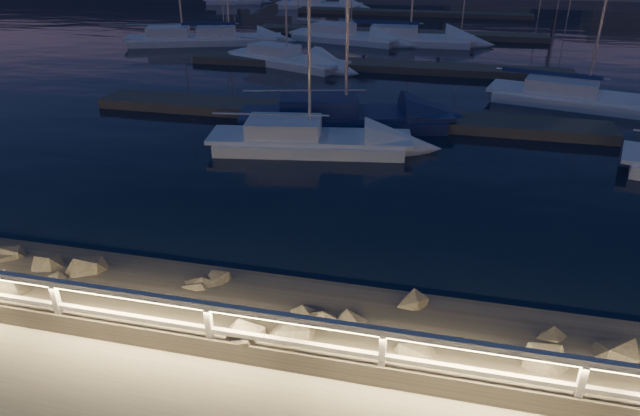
# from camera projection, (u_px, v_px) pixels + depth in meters

# --- Properties ---
(ground) EXTENTS (400.00, 400.00, 0.00)m
(ground) POSITION_uv_depth(u_px,v_px,m) (160.00, 343.00, 10.27)
(ground) COLOR #B0AA9F
(ground) RESTS_ON ground
(harbor_water) EXTENTS (400.00, 440.00, 0.60)m
(harbor_water) POSITION_uv_depth(u_px,v_px,m) (386.00, 58.00, 37.97)
(harbor_water) COLOR black
(harbor_water) RESTS_ON ground
(guard_rail) EXTENTS (44.11, 0.12, 1.06)m
(guard_rail) POSITION_uv_depth(u_px,v_px,m) (151.00, 308.00, 9.94)
(guard_rail) COLOR silver
(guard_rail) RESTS_ON ground
(floating_docks) EXTENTS (22.00, 36.00, 0.40)m
(floating_docks) POSITION_uv_depth(u_px,v_px,m) (389.00, 46.00, 38.84)
(floating_docks) COLOR #625951
(floating_docks) RESTS_ON ground
(sailboat_b) EXTENTS (7.60, 3.36, 12.54)m
(sailboat_b) POSITION_uv_depth(u_px,v_px,m) (304.00, 138.00, 20.91)
(sailboat_b) COLOR white
(sailboat_b) RESTS_ON ground
(sailboat_c) EXTENTS (7.99, 4.99, 13.20)m
(sailboat_c) POSITION_uv_depth(u_px,v_px,m) (284.00, 58.00, 34.15)
(sailboat_c) COLOR white
(sailboat_c) RESTS_ON ground
(sailboat_e) EXTENTS (7.53, 4.23, 12.46)m
(sailboat_e) POSITION_uv_depth(u_px,v_px,m) (227.00, 37.00, 40.42)
(sailboat_e) COLOR white
(sailboat_e) RESTS_ON ground
(sailboat_f) EXTENTS (8.90, 4.59, 14.61)m
(sailboat_f) POSITION_uv_depth(u_px,v_px,m) (340.00, 115.00, 23.37)
(sailboat_f) COLOR navy
(sailboat_f) RESTS_ON ground
(sailboat_g) EXTENTS (8.58, 4.35, 14.04)m
(sailboat_g) POSITION_uv_depth(u_px,v_px,m) (343.00, 35.00, 41.25)
(sailboat_g) COLOR white
(sailboat_g) RESTS_ON ground
(sailboat_h) EXTENTS (8.93, 4.48, 14.55)m
(sailboat_h) POSITION_uv_depth(u_px,v_px,m) (580.00, 96.00, 26.22)
(sailboat_h) COLOR white
(sailboat_h) RESTS_ON ground
(sailboat_j) EXTENTS (8.20, 4.86, 13.53)m
(sailboat_j) POSITION_uv_depth(u_px,v_px,m) (180.00, 38.00, 40.20)
(sailboat_j) COLOR white
(sailboat_j) RESTS_ON ground
(sailboat_k) EXTENTS (9.04, 3.07, 15.14)m
(sailboat_k) POSITION_uv_depth(u_px,v_px,m) (407.00, 38.00, 40.28)
(sailboat_k) COLOR white
(sailboat_k) RESTS_ON ground
(sailboat_m) EXTENTS (6.59, 4.06, 10.97)m
(sailboat_m) POSITION_uv_depth(u_px,v_px,m) (232.00, 0.00, 62.57)
(sailboat_m) COLOR white
(sailboat_m) RESTS_ON ground
(sailboat_n) EXTENTS (8.78, 3.02, 14.75)m
(sailboat_n) POSITION_uv_depth(u_px,v_px,m) (317.00, 4.00, 58.39)
(sailboat_n) COLOR white
(sailboat_n) RESTS_ON ground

